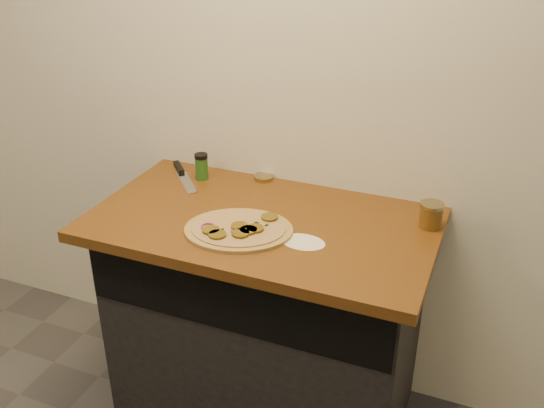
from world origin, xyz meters
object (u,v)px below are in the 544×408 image
at_px(pizza, 239,229).
at_px(salsa_jar, 431,215).
at_px(spice_shaker, 202,166).
at_px(chefs_knife, 182,174).

relative_size(pizza, salsa_jar, 5.13).
height_order(salsa_jar, spice_shaker, spice_shaker).
height_order(chefs_knife, spice_shaker, spice_shaker).
relative_size(salsa_jar, spice_shaker, 0.84).
height_order(pizza, chefs_knife, pizza).
height_order(pizza, spice_shaker, spice_shaker).
xyz_separation_m(pizza, chefs_knife, (-0.40, 0.33, -0.00)).
bearing_deg(salsa_jar, spice_shaker, 176.53).
distance_m(chefs_knife, spice_shaker, 0.10).
height_order(chefs_knife, salsa_jar, salsa_jar).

